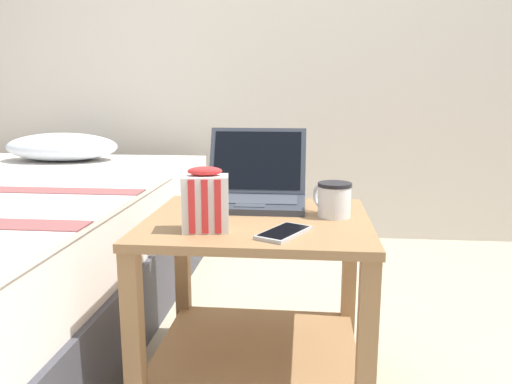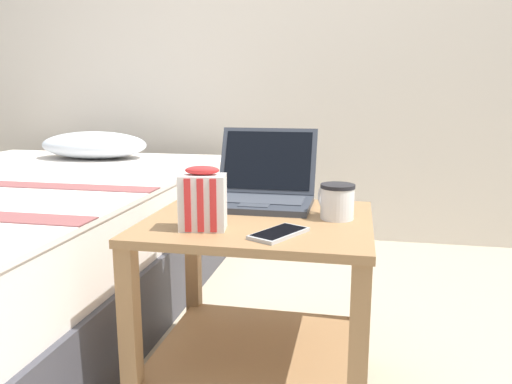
# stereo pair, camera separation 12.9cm
# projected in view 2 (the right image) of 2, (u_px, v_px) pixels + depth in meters

# --- Properties ---
(back_wall) EXTENTS (8.00, 0.05, 2.50)m
(back_wall) POSITION_uv_depth(u_px,v_px,m) (316.00, 19.00, 2.77)
(back_wall) COLOR beige
(back_wall) RESTS_ON ground_plane
(bed) EXTENTS (1.42, 1.98, 0.65)m
(bed) POSITION_uv_depth(u_px,v_px,m) (11.00, 240.00, 2.02)
(bed) COLOR #3F3F47
(bed) RESTS_ON ground_plane
(bedside_table) EXTENTS (0.60, 0.54, 0.52)m
(bedside_table) POSITION_uv_depth(u_px,v_px,m) (259.00, 282.00, 1.39)
(bedside_table) COLOR #997047
(bedside_table) RESTS_ON ground_plane
(laptop) EXTENTS (0.31, 0.32, 0.22)m
(laptop) POSITION_uv_depth(u_px,v_px,m) (262.00, 189.00, 1.52)
(laptop) COLOR #333842
(laptop) RESTS_ON bedside_table
(mug_front_left) EXTENTS (0.11, 0.12, 0.09)m
(mug_front_left) POSITION_uv_depth(u_px,v_px,m) (337.00, 199.00, 1.34)
(mug_front_left) COLOR white
(mug_front_left) RESTS_ON bedside_table
(snack_bag) EXTENTS (0.12, 0.09, 0.16)m
(snack_bag) POSITION_uv_depth(u_px,v_px,m) (203.00, 200.00, 1.23)
(snack_bag) COLOR silver
(snack_bag) RESTS_ON bedside_table
(cell_phone) EXTENTS (0.14, 0.17, 0.01)m
(cell_phone) POSITION_uv_depth(u_px,v_px,m) (279.00, 233.00, 1.19)
(cell_phone) COLOR #B7BABC
(cell_phone) RESTS_ON bedside_table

